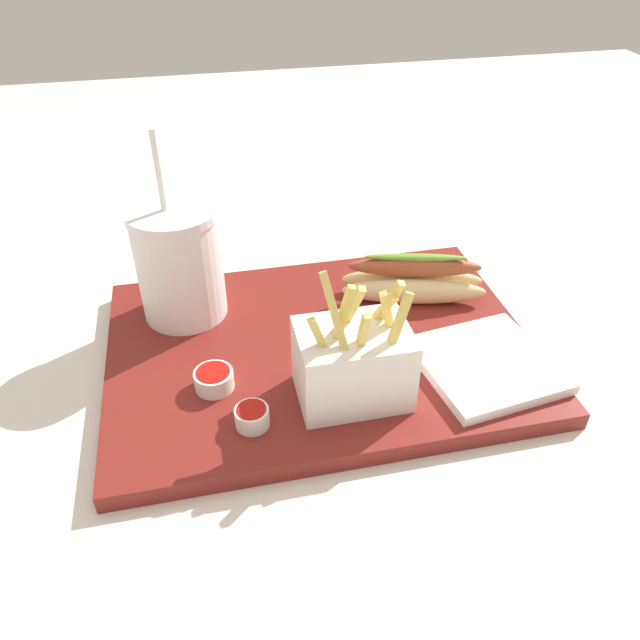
% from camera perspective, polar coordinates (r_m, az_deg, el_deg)
% --- Properties ---
extents(ground_plane, '(2.40, 2.40, 0.02)m').
position_cam_1_polar(ground_plane, '(0.70, 0.00, -3.95)').
color(ground_plane, silver).
extents(food_tray, '(0.46, 0.33, 0.02)m').
position_cam_1_polar(food_tray, '(0.69, 0.00, -2.68)').
color(food_tray, maroon).
rests_on(food_tray, ground_plane).
extents(soda_cup, '(0.10, 0.10, 0.22)m').
position_cam_1_polar(soda_cup, '(0.71, -12.94, 5.21)').
color(soda_cup, white).
rests_on(soda_cup, food_tray).
extents(fries_basket, '(0.11, 0.08, 0.14)m').
position_cam_1_polar(fries_basket, '(0.59, 3.11, -3.96)').
color(fries_basket, white).
rests_on(fries_basket, food_tray).
extents(hot_dog_1, '(0.18, 0.09, 0.06)m').
position_cam_1_polar(hot_dog_1, '(0.75, 8.67, 3.67)').
color(hot_dog_1, '#E5C689').
rests_on(hot_dog_1, food_tray).
extents(ketchup_cup_1, '(0.03, 0.03, 0.02)m').
position_cam_1_polar(ketchup_cup_1, '(0.58, -6.34, -8.85)').
color(ketchup_cup_1, white).
rests_on(ketchup_cup_1, food_tray).
extents(ketchup_cup_2, '(0.04, 0.04, 0.02)m').
position_cam_1_polar(ketchup_cup_2, '(0.63, -9.83, -5.39)').
color(ketchup_cup_2, white).
rests_on(ketchup_cup_2, food_tray).
extents(napkin_stack, '(0.15, 0.15, 0.01)m').
position_cam_1_polar(napkin_stack, '(0.66, 15.20, -4.02)').
color(napkin_stack, white).
rests_on(napkin_stack, food_tray).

